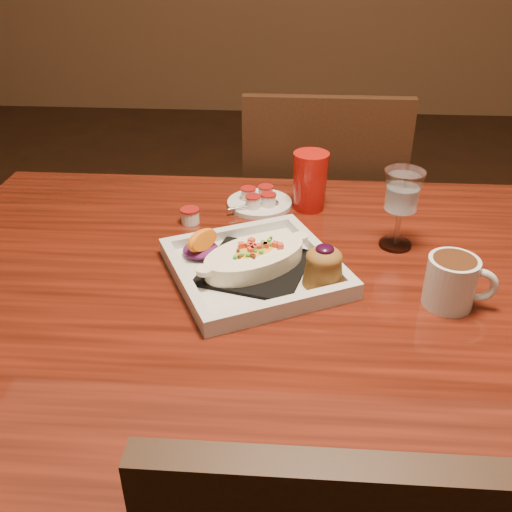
# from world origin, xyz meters

# --- Properties ---
(table) EXTENTS (1.50, 0.90, 0.75)m
(table) POSITION_xyz_m (0.00, 0.00, 0.65)
(table) COLOR maroon
(table) RESTS_ON floor
(chair_far) EXTENTS (0.42, 0.42, 0.93)m
(chair_far) POSITION_xyz_m (-0.00, 0.63, 0.51)
(chair_far) COLOR black
(chair_far) RESTS_ON floor
(plate) EXTENTS (0.36, 0.36, 0.08)m
(plate) POSITION_xyz_m (-0.12, 0.02, 0.77)
(plate) COLOR silver
(plate) RESTS_ON table
(coffee_mug) EXTENTS (0.11, 0.08, 0.08)m
(coffee_mug) POSITION_xyz_m (0.18, -0.04, 0.80)
(coffee_mug) COLOR silver
(coffee_mug) RESTS_ON table
(goblet) EXTENTS (0.07, 0.07, 0.15)m
(goblet) POSITION_xyz_m (0.12, 0.15, 0.85)
(goblet) COLOR silver
(goblet) RESTS_ON table
(saucer) EXTENTS (0.14, 0.14, 0.09)m
(saucer) POSITION_xyz_m (-0.15, 0.30, 0.76)
(saucer) COLOR silver
(saucer) RESTS_ON table
(creamer_loose) EXTENTS (0.04, 0.04, 0.03)m
(creamer_loose) POSITION_xyz_m (-0.28, 0.21, 0.77)
(creamer_loose) COLOR silver
(creamer_loose) RESTS_ON table
(red_tumbler) EXTENTS (0.07, 0.07, 0.12)m
(red_tumbler) POSITION_xyz_m (-0.04, 0.30, 0.81)
(red_tumbler) COLOR #B9140D
(red_tumbler) RESTS_ON table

